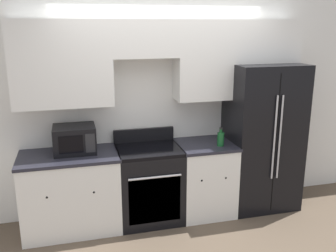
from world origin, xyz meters
TOP-DOWN VIEW (x-y plane):
  - ground_plane at (0.00, 0.00)m, footprint 12.00×12.00m
  - wall_back at (0.01, 0.58)m, footprint 8.00×0.39m
  - lower_cabinets_left at (-1.14, 0.31)m, footprint 1.09×0.64m
  - lower_cabinets_right at (0.47, 0.31)m, footprint 0.68×0.64m
  - oven_range at (-0.23, 0.31)m, footprint 0.74×0.65m
  - refrigerator at (1.23, 0.38)m, footprint 0.87×0.80m
  - microwave at (-1.06, 0.39)m, footprint 0.46×0.39m
  - bottle at (0.61, 0.18)m, footprint 0.08×0.08m

SIDE VIEW (x-z plane):
  - ground_plane at x=0.00m, z-range 0.00..0.00m
  - lower_cabinets_left at x=-1.14m, z-range 0.00..0.90m
  - lower_cabinets_right at x=0.47m, z-range 0.00..0.90m
  - oven_range at x=-0.23m, z-range -0.07..0.99m
  - refrigerator at x=1.23m, z-range 0.00..1.83m
  - bottle at x=0.61m, z-range 0.88..1.10m
  - microwave at x=-1.06m, z-range 0.90..1.20m
  - wall_back at x=0.01m, z-range 0.25..2.85m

